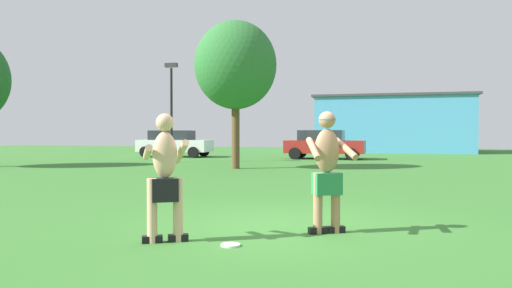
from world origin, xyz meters
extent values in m
plane|color=#38752D|center=(0.00, 0.00, 0.00)|extent=(80.00, 80.00, 0.00)
cube|color=black|center=(0.77, -0.27, 0.04)|extent=(0.28, 0.22, 0.09)
cylinder|color=tan|center=(0.77, -0.27, 0.43)|extent=(0.13, 0.13, 0.85)
cube|color=black|center=(0.53, -0.39, 0.04)|extent=(0.28, 0.22, 0.09)
cylinder|color=tan|center=(0.53, -0.39, 0.43)|extent=(0.13, 0.13, 0.85)
cube|color=#28844C|center=(0.65, -0.33, 0.70)|extent=(0.45, 0.39, 0.31)
ellipsoid|color=tan|center=(0.65, -0.33, 1.16)|extent=(0.42, 0.37, 0.62)
cylinder|color=tan|center=(0.91, -0.30, 1.19)|extent=(0.38, 0.54, 0.31)
cylinder|color=tan|center=(0.49, -0.53, 1.19)|extent=(0.29, 0.57, 0.32)
sphere|color=tan|center=(0.65, -0.33, 1.60)|extent=(0.24, 0.24, 0.24)
cone|color=#194CA5|center=(0.65, -0.33, 1.66)|extent=(0.34, 0.34, 0.13)
cube|color=black|center=(-1.46, -1.47, 0.04)|extent=(0.28, 0.22, 0.09)
cylinder|color=#E0AD89|center=(-1.46, -1.47, 0.41)|extent=(0.13, 0.13, 0.83)
cube|color=black|center=(-1.17, -1.32, 0.04)|extent=(0.28, 0.22, 0.09)
cylinder|color=#E0AD89|center=(-1.17, -1.32, 0.41)|extent=(0.13, 0.13, 0.83)
cube|color=black|center=(-1.32, -1.39, 0.68)|extent=(0.41, 0.37, 0.30)
ellipsoid|color=#E0AD89|center=(-1.32, -1.39, 1.13)|extent=(0.38, 0.34, 0.60)
cylinder|color=#E0AD89|center=(-1.56, -1.41, 1.16)|extent=(0.37, 0.54, 0.23)
cylinder|color=#E0AD89|center=(-1.18, -1.20, 1.16)|extent=(0.40, 0.49, 0.34)
sphere|color=#E0AD89|center=(-1.32, -1.39, 1.55)|extent=(0.23, 0.23, 0.23)
cylinder|color=white|center=(-0.44, -1.39, 0.01)|extent=(0.25, 0.25, 0.03)
cube|color=maroon|center=(-1.39, 18.95, 0.67)|extent=(4.36, 1.96, 0.70)
cube|color=#282D33|center=(-1.59, 18.96, 1.30)|extent=(2.47, 1.67, 0.56)
cylinder|color=black|center=(0.15, 19.79, 0.32)|extent=(0.65, 0.24, 0.64)
cylinder|color=black|center=(0.08, 17.99, 0.32)|extent=(0.65, 0.24, 0.64)
cylinder|color=black|center=(-2.86, 19.90, 0.32)|extent=(0.65, 0.24, 0.64)
cylinder|color=black|center=(-2.93, 18.11, 0.32)|extent=(0.65, 0.24, 0.64)
cube|color=white|center=(-10.34, 19.04, 0.67)|extent=(4.34, 1.89, 0.70)
cube|color=#282D33|center=(-10.54, 19.03, 1.30)|extent=(2.44, 1.63, 0.56)
cylinder|color=black|center=(-8.85, 19.97, 0.32)|extent=(0.64, 0.23, 0.64)
cylinder|color=black|center=(-8.81, 18.17, 0.32)|extent=(0.64, 0.23, 0.64)
cylinder|color=black|center=(-11.86, 19.91, 0.32)|extent=(0.64, 0.23, 0.64)
cylinder|color=black|center=(-11.82, 18.11, 0.32)|extent=(0.64, 0.23, 0.64)
cylinder|color=black|center=(-8.28, 14.03, 2.27)|extent=(0.12, 0.12, 4.55)
cube|color=#333338|center=(-8.28, 14.03, 4.70)|extent=(0.60, 0.24, 0.20)
cube|color=#4C9ED1|center=(2.47, 30.50, 2.03)|extent=(10.96, 6.99, 4.05)
cube|color=#3F3F44|center=(2.47, 30.50, 4.13)|extent=(11.40, 7.27, 0.16)
cylinder|color=brown|center=(-4.10, 10.96, 1.45)|extent=(0.32, 0.32, 2.89)
ellipsoid|color=#2D7033|center=(-4.10, 10.96, 4.12)|extent=(3.26, 3.26, 3.51)
camera|label=1|loc=(1.31, -6.95, 1.41)|focal=32.93mm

